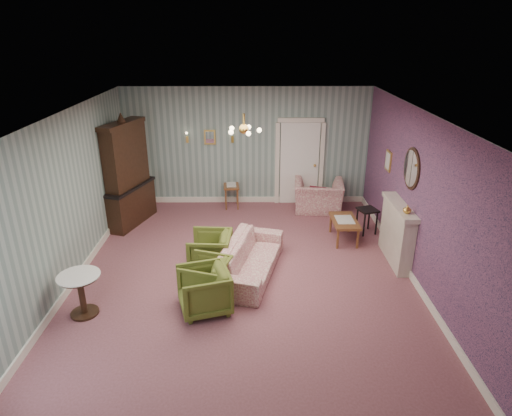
{
  "coord_description": "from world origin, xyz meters",
  "views": [
    {
      "loc": [
        0.15,
        -7.07,
        4.18
      ],
      "look_at": [
        0.2,
        0.4,
        1.1
      ],
      "focal_mm": 30.88,
      "sensor_mm": 36.0,
      "label": 1
    }
  ],
  "objects_px": {
    "olive_chair_a": "(204,288)",
    "olive_chair_c": "(210,249)",
    "sofa_chintz": "(250,253)",
    "side_table_black": "(367,221)",
    "dresser": "(126,171)",
    "olive_chair_b": "(206,276)",
    "wingback_chair": "(319,191)",
    "pedestal_table": "(82,295)",
    "coffee_table": "(344,230)",
    "fireplace": "(397,233)"
  },
  "relations": [
    {
      "from": "olive_chair_a",
      "to": "olive_chair_c",
      "type": "relative_size",
      "value": 1.02
    },
    {
      "from": "olive_chair_c",
      "to": "sofa_chintz",
      "type": "distance_m",
      "value": 0.77
    },
    {
      "from": "sofa_chintz",
      "to": "side_table_black",
      "type": "xyz_separation_m",
      "value": [
        2.52,
        1.69,
        -0.13
      ]
    },
    {
      "from": "olive_chair_a",
      "to": "sofa_chintz",
      "type": "bearing_deg",
      "value": 130.51
    },
    {
      "from": "dresser",
      "to": "side_table_black",
      "type": "relative_size",
      "value": 4.37
    },
    {
      "from": "olive_chair_b",
      "to": "sofa_chintz",
      "type": "bearing_deg",
      "value": 152.21
    },
    {
      "from": "wingback_chair",
      "to": "pedestal_table",
      "type": "relative_size",
      "value": 1.64
    },
    {
      "from": "olive_chair_a",
      "to": "wingback_chair",
      "type": "bearing_deg",
      "value": 133.29
    },
    {
      "from": "olive_chair_b",
      "to": "pedestal_table",
      "type": "height_order",
      "value": "olive_chair_b"
    },
    {
      "from": "olive_chair_c",
      "to": "side_table_black",
      "type": "height_order",
      "value": "olive_chair_c"
    },
    {
      "from": "olive_chair_c",
      "to": "dresser",
      "type": "height_order",
      "value": "dresser"
    },
    {
      "from": "wingback_chair",
      "to": "side_table_black",
      "type": "distance_m",
      "value": 1.56
    },
    {
      "from": "pedestal_table",
      "to": "coffee_table",
      "type": "bearing_deg",
      "value": 29.45
    },
    {
      "from": "dresser",
      "to": "side_table_black",
      "type": "bearing_deg",
      "value": 11.72
    },
    {
      "from": "fireplace",
      "to": "coffee_table",
      "type": "xyz_separation_m",
      "value": [
        -0.81,
        0.89,
        -0.35
      ]
    },
    {
      "from": "olive_chair_b",
      "to": "sofa_chintz",
      "type": "distance_m",
      "value": 1.02
    },
    {
      "from": "wingback_chair",
      "to": "coffee_table",
      "type": "relative_size",
      "value": 1.26
    },
    {
      "from": "olive_chair_c",
      "to": "dresser",
      "type": "xyz_separation_m",
      "value": [
        -2.0,
        2.08,
        0.85
      ]
    },
    {
      "from": "olive_chair_b",
      "to": "olive_chair_c",
      "type": "relative_size",
      "value": 0.95
    },
    {
      "from": "olive_chair_c",
      "to": "coffee_table",
      "type": "xyz_separation_m",
      "value": [
        2.7,
        1.15,
        -0.15
      ]
    },
    {
      "from": "coffee_table",
      "to": "dresser",
      "type": "bearing_deg",
      "value": 168.74
    },
    {
      "from": "olive_chair_a",
      "to": "dresser",
      "type": "distance_m",
      "value": 4.05
    },
    {
      "from": "wingback_chair",
      "to": "olive_chair_b",
      "type": "bearing_deg",
      "value": 62.98
    },
    {
      "from": "olive_chair_b",
      "to": "dresser",
      "type": "height_order",
      "value": "dresser"
    },
    {
      "from": "olive_chair_b",
      "to": "wingback_chair",
      "type": "bearing_deg",
      "value": 165.19
    },
    {
      "from": "olive_chair_b",
      "to": "sofa_chintz",
      "type": "xyz_separation_m",
      "value": [
        0.73,
        0.71,
        0.05
      ]
    },
    {
      "from": "olive_chair_c",
      "to": "side_table_black",
      "type": "xyz_separation_m",
      "value": [
        3.26,
        1.48,
        -0.1
      ]
    },
    {
      "from": "sofa_chintz",
      "to": "pedestal_table",
      "type": "distance_m",
      "value": 2.87
    },
    {
      "from": "olive_chair_b",
      "to": "olive_chair_a",
      "type": "bearing_deg",
      "value": 19.46
    },
    {
      "from": "wingback_chair",
      "to": "dresser",
      "type": "relative_size",
      "value": 0.47
    },
    {
      "from": "olive_chair_c",
      "to": "coffee_table",
      "type": "relative_size",
      "value": 0.84
    },
    {
      "from": "olive_chair_c",
      "to": "fireplace",
      "type": "relative_size",
      "value": 0.55
    },
    {
      "from": "olive_chair_a",
      "to": "olive_chair_b",
      "type": "bearing_deg",
      "value": 164.78
    },
    {
      "from": "olive_chair_c",
      "to": "sofa_chintz",
      "type": "relative_size",
      "value": 0.36
    },
    {
      "from": "sofa_chintz",
      "to": "side_table_black",
      "type": "bearing_deg",
      "value": -41.99
    },
    {
      "from": "sofa_chintz",
      "to": "dresser",
      "type": "height_order",
      "value": "dresser"
    },
    {
      "from": "wingback_chair",
      "to": "coffee_table",
      "type": "height_order",
      "value": "wingback_chair"
    },
    {
      "from": "olive_chair_b",
      "to": "fireplace",
      "type": "bearing_deg",
      "value": 126.54
    },
    {
      "from": "fireplace",
      "to": "pedestal_table",
      "type": "bearing_deg",
      "value": -162.58
    },
    {
      "from": "sofa_chintz",
      "to": "dresser",
      "type": "bearing_deg",
      "value": 64.39
    },
    {
      "from": "fireplace",
      "to": "pedestal_table",
      "type": "relative_size",
      "value": 1.99
    },
    {
      "from": "wingback_chair",
      "to": "coffee_table",
      "type": "bearing_deg",
      "value": 107.18
    },
    {
      "from": "fireplace",
      "to": "side_table_black",
      "type": "distance_m",
      "value": 1.29
    },
    {
      "from": "side_table_black",
      "to": "dresser",
      "type": "bearing_deg",
      "value": 173.47
    },
    {
      "from": "olive_chair_c",
      "to": "fireplace",
      "type": "distance_m",
      "value": 3.52
    },
    {
      "from": "wingback_chair",
      "to": "olive_chair_c",
      "type": "bearing_deg",
      "value": 54.99
    },
    {
      "from": "olive_chair_b",
      "to": "side_table_black",
      "type": "distance_m",
      "value": 4.04
    },
    {
      "from": "olive_chair_b",
      "to": "side_table_black",
      "type": "xyz_separation_m",
      "value": [
        3.25,
        2.4,
        -0.08
      ]
    },
    {
      "from": "coffee_table",
      "to": "pedestal_table",
      "type": "height_order",
      "value": "pedestal_table"
    },
    {
      "from": "pedestal_table",
      "to": "olive_chair_c",
      "type": "bearing_deg",
      "value": 37.6
    }
  ]
}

